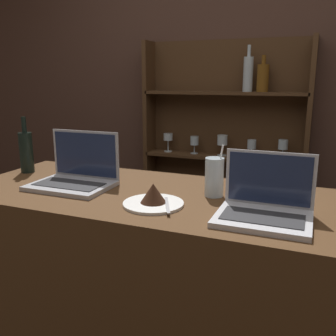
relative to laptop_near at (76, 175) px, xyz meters
name	(u,v)px	position (x,y,z in m)	size (l,w,h in m)	color
bar_counter	(165,312)	(0.40, 0.02, -0.57)	(1.70, 0.67, 1.05)	#4C3019
back_wall	(236,100)	(0.40, 1.34, 0.25)	(7.00, 0.06, 2.70)	#4C3328
back_shelf	(224,163)	(0.34, 1.26, -0.18)	(1.13, 0.18, 1.76)	#472D19
laptop_near	(76,175)	(0.00, 0.00, 0.00)	(0.33, 0.24, 0.23)	#ADADB2
laptop_far	(265,205)	(0.80, -0.09, 0.00)	(0.30, 0.24, 0.21)	silver
cake_plate	(153,198)	(0.41, -0.11, -0.02)	(0.22, 0.22, 0.08)	white
water_glass	(214,177)	(0.59, 0.08, 0.03)	(0.07, 0.07, 0.20)	silver
wine_bottle_dark	(26,151)	(-0.36, 0.11, 0.06)	(0.06, 0.06, 0.27)	black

